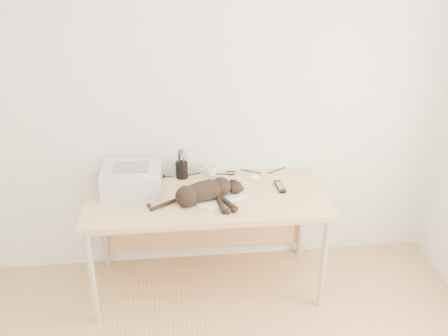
{
  "coord_description": "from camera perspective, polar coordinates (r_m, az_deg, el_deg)",
  "views": [
    {
      "loc": [
        -0.18,
        -1.51,
        2.35
      ],
      "look_at": [
        0.11,
        1.34,
        0.96
      ],
      "focal_mm": 40.0,
      "sensor_mm": 36.0,
      "label": 1
    }
  ],
  "objects": [
    {
      "name": "remote_grey",
      "position": [
        3.47,
        -0.58,
        -1.68
      ],
      "size": [
        0.15,
        0.19,
        0.02
      ],
      "primitive_type": "cube",
      "rotation": [
        0.0,
        0.0,
        0.55
      ],
      "color": "slate",
      "rests_on": "desk"
    },
    {
      "name": "cable_tangle",
      "position": [
        3.6,
        -2.37,
        -0.72
      ],
      "size": [
        1.36,
        0.07,
        0.01
      ],
      "primitive_type": null,
      "color": "black",
      "rests_on": "desk"
    },
    {
      "name": "mug",
      "position": [
        3.55,
        -1.51,
        -0.36
      ],
      "size": [
        0.13,
        0.13,
        0.09
      ],
      "primitive_type": "imported",
      "rotation": [
        0.0,
        0.0,
        0.85
      ],
      "color": "white",
      "rests_on": "desk"
    },
    {
      "name": "printer",
      "position": [
        3.4,
        -10.47,
        -1.25
      ],
      "size": [
        0.4,
        0.34,
        0.18
      ],
      "color": "#BCBCC1",
      "rests_on": "desk"
    },
    {
      "name": "remote_black",
      "position": [
        3.44,
        6.39,
        -2.14
      ],
      "size": [
        0.06,
        0.17,
        0.02
      ],
      "primitive_type": "cube",
      "rotation": [
        0.0,
        0.0,
        0.06
      ],
      "color": "black",
      "rests_on": "desk"
    },
    {
      "name": "pen_cup",
      "position": [
        3.55,
        -4.85,
        -0.17
      ],
      "size": [
        0.09,
        0.09,
        0.22
      ],
      "color": "black",
      "rests_on": "desk"
    },
    {
      "name": "papers",
      "position": [
        3.31,
        -0.8,
        -3.2
      ],
      "size": [
        0.41,
        0.36,
        0.01
      ],
      "color": "white",
      "rests_on": "desk"
    },
    {
      "name": "cat",
      "position": [
        3.23,
        -2.44,
        -2.84
      ],
      "size": [
        0.64,
        0.33,
        0.15
      ],
      "rotation": [
        0.0,
        0.0,
        0.33
      ],
      "color": "black",
      "rests_on": "desk"
    },
    {
      "name": "wall_back",
      "position": [
        3.43,
        -2.6,
        7.95
      ],
      "size": [
        3.5,
        0.0,
        3.5
      ],
      "primitive_type": "plane",
      "rotation": [
        1.57,
        0.0,
        0.0
      ],
      "color": "white",
      "rests_on": "floor"
    },
    {
      "name": "desk",
      "position": [
        3.46,
        -2.09,
        -4.43
      ],
      "size": [
        1.6,
        0.7,
        0.74
      ],
      "color": "tan",
      "rests_on": "floor"
    },
    {
      "name": "mouse",
      "position": [
        3.56,
        3.42,
        -0.83
      ],
      "size": [
        0.1,
        0.13,
        0.04
      ],
      "primitive_type": "ellipsoid",
      "rotation": [
        0.0,
        0.0,
        0.28
      ],
      "color": "white",
      "rests_on": "desk"
    }
  ]
}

